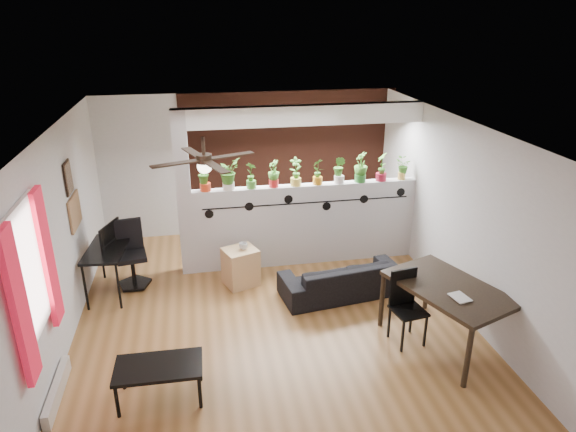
{
  "coord_description": "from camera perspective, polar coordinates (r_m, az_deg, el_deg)",
  "views": [
    {
      "loc": [
        -0.88,
        -6.01,
        3.92
      ],
      "look_at": [
        0.33,
        0.6,
        1.21
      ],
      "focal_mm": 32.0,
      "sensor_mm": 36.0,
      "label": 1
    }
  ],
  "objects": [
    {
      "name": "coffee_table",
      "position": [
        5.83,
        -14.18,
        -16.14
      ],
      "size": [
        0.93,
        0.53,
        0.43
      ],
      "color": "black",
      "rests_on": "ground"
    },
    {
      "name": "cup",
      "position": [
        7.71,
        -4.99,
        -3.36
      ],
      "size": [
        0.15,
        0.15,
        0.1
      ],
      "primitive_type": "imported",
      "rotation": [
        0.0,
        0.0,
        -0.17
      ],
      "color": "gray",
      "rests_on": "cube_shelf"
    },
    {
      "name": "ceiling_header",
      "position": [
        7.84,
        2.2,
        11.14
      ],
      "size": [
        3.6,
        0.18,
        0.3
      ],
      "primitive_type": "cube",
      "color": "white",
      "rests_on": "room_shell"
    },
    {
      "name": "folding_chair",
      "position": [
        6.63,
        12.93,
        -9.07
      ],
      "size": [
        0.44,
        0.44,
        0.95
      ],
      "color": "black",
      "rests_on": "ground"
    },
    {
      "name": "potted_plant_8",
      "position": [
        8.38,
        10.38,
        5.51
      ],
      "size": [
        0.26,
        0.29,
        0.46
      ],
      "color": "#AD1B35",
      "rests_on": "partition_wall"
    },
    {
      "name": "potted_plant_1",
      "position": [
        7.87,
        -6.69,
        4.73
      ],
      "size": [
        0.33,
        0.33,
        0.49
      ],
      "color": "white",
      "rests_on": "partition_wall"
    },
    {
      "name": "potted_plant_2",
      "position": [
        7.91,
        -4.13,
        4.65
      ],
      "size": [
        0.27,
        0.27,
        0.42
      ],
      "color": "#468D33",
      "rests_on": "partition_wall"
    },
    {
      "name": "potted_plant_9",
      "position": [
        8.53,
        12.58,
        5.27
      ],
      "size": [
        0.23,
        0.22,
        0.37
      ],
      "color": "#E0B44F",
      "rests_on": "partition_wall"
    },
    {
      "name": "ceiling_fan",
      "position": [
        5.93,
        -9.29,
        5.98
      ],
      "size": [
        1.19,
        1.19,
        0.43
      ],
      "color": "black",
      "rests_on": "room_shell"
    },
    {
      "name": "potted_plant_6",
      "position": [
        8.17,
        5.74,
        5.23
      ],
      "size": [
        0.28,
        0.29,
        0.44
      ],
      "color": "white",
      "rests_on": "partition_wall"
    },
    {
      "name": "potted_plant_4",
      "position": [
        8.01,
        0.88,
        5.05
      ],
      "size": [
        0.26,
        0.22,
        0.45
      ],
      "color": "#E2C84F",
      "rests_on": "partition_wall"
    },
    {
      "name": "baseboard_heater",
      "position": [
        6.37,
        -24.29,
        -17.3
      ],
      "size": [
        0.08,
        1.0,
        0.18
      ],
      "primitive_type": "cube",
      "color": "beige",
      "rests_on": "ground"
    },
    {
      "name": "office_chair",
      "position": [
        8.09,
        -16.98,
        -4.49
      ],
      "size": [
        0.52,
        0.52,
        1.01
      ],
      "color": "black",
      "rests_on": "ground"
    },
    {
      "name": "potted_plant_7",
      "position": [
        8.26,
        8.09,
        5.49
      ],
      "size": [
        0.24,
        0.28,
        0.48
      ],
      "color": "#2E7E30",
      "rests_on": "partition_wall"
    },
    {
      "name": "framed_art",
      "position": [
        7.41,
        -23.25,
        3.94
      ],
      "size": [
        0.03,
        0.34,
        0.44
      ],
      "color": "#8C7259",
      "rests_on": "room_shell"
    },
    {
      "name": "corkboard",
      "position": [
        7.61,
        -22.6,
        0.48
      ],
      "size": [
        0.03,
        0.6,
        0.45
      ],
      "primitive_type": "cube",
      "color": "#916946",
      "rests_on": "room_shell"
    },
    {
      "name": "cube_shelf",
      "position": [
        7.86,
        -5.27,
        -5.63
      ],
      "size": [
        0.59,
        0.56,
        0.58
      ],
      "primitive_type": "cube",
      "rotation": [
        0.0,
        0.0,
        0.35
      ],
      "color": "tan",
      "rests_on": "ground"
    },
    {
      "name": "pier_column",
      "position": [
        7.96,
        -11.49,
        2.3
      ],
      "size": [
        0.22,
        0.2,
        2.6
      ],
      "primitive_type": "cube",
      "color": "#BCBCC1",
      "rests_on": "ground"
    },
    {
      "name": "room_shell",
      "position": [
        6.62,
        -1.91,
        -1.37
      ],
      "size": [
        6.3,
        7.1,
        2.9
      ],
      "color": "brown",
      "rests_on": "ground"
    },
    {
      "name": "sofa",
      "position": [
        7.62,
        5.99,
        -6.94
      ],
      "size": [
        1.78,
        0.9,
        0.5
      ],
      "primitive_type": "imported",
      "rotation": [
        0.0,
        0.0,
        3.28
      ],
      "color": "black",
      "rests_on": "ground"
    },
    {
      "name": "brick_panel",
      "position": [
        9.5,
        0.18,
        5.97
      ],
      "size": [
        3.9,
        0.05,
        2.6
      ],
      "primitive_type": "cube",
      "color": "brown",
      "rests_on": "ground"
    },
    {
      "name": "dining_table",
      "position": [
        6.59,
        17.39,
        -8.11
      ],
      "size": [
        1.38,
        1.71,
        0.81
      ],
      "color": "black",
      "rests_on": "ground"
    },
    {
      "name": "potted_plant_3",
      "position": [
        7.95,
        -1.61,
        4.82
      ],
      "size": [
        0.22,
        0.25,
        0.43
      ],
      "color": "red",
      "rests_on": "partition_wall"
    },
    {
      "name": "potted_plant_0",
      "position": [
        7.86,
        -9.24,
        4.46
      ],
      "size": [
        0.28,
        0.25,
        0.46
      ],
      "color": "red",
      "rests_on": "partition_wall"
    },
    {
      "name": "partition_wall",
      "position": [
        8.35,
        2.03,
        -0.9
      ],
      "size": [
        3.6,
        0.18,
        1.35
      ],
      "primitive_type": "cube",
      "color": "#BCBCC1",
      "rests_on": "ground"
    },
    {
      "name": "computer_desk",
      "position": [
        7.88,
        -19.47,
        -3.79
      ],
      "size": [
        0.62,
        1.06,
        0.73
      ],
      "color": "black",
      "rests_on": "ground"
    },
    {
      "name": "book",
      "position": [
        6.27,
        17.9,
        -8.77
      ],
      "size": [
        0.22,
        0.27,
        0.02
      ],
      "primitive_type": "imported",
      "rotation": [
        0.0,
        0.0,
        0.18
      ],
      "color": "gray",
      "rests_on": "dining_table"
    },
    {
      "name": "potted_plant_5",
      "position": [
        8.08,
        3.33,
        5.07
      ],
      "size": [
        0.27,
        0.26,
        0.42
      ],
      "color": "orange",
      "rests_on": "partition_wall"
    },
    {
      "name": "monitor",
      "position": [
        7.95,
        -19.46,
        -2.31
      ],
      "size": [
        0.31,
        0.16,
        0.17
      ],
      "primitive_type": "imported",
      "rotation": [
        0.0,
        0.0,
        1.21
      ],
      "color": "black",
      "rests_on": "computer_desk"
    },
    {
      "name": "window_assembly",
      "position": [
        5.63,
        -26.68,
        -5.9
      ],
      "size": [
        0.09,
        1.3,
        1.55
      ],
      "color": "white",
      "rests_on": "room_shell"
    },
    {
      "name": "vine_decal",
      "position": [
        8.12,
        2.21,
        1.47
      ],
      "size": [
        3.31,
        0.01,
        0.3
      ],
      "color": "black",
      "rests_on": "partition_wall"
    }
  ]
}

